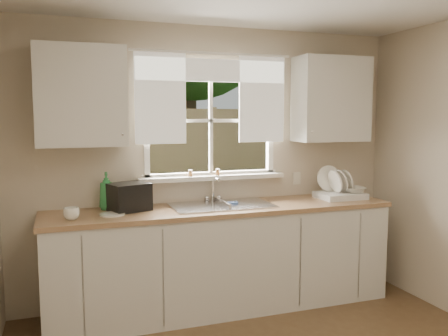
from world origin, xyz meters
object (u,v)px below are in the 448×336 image
object	(u,v)px
soap_bottle_a	(106,191)
black_appliance	(128,197)
dish_rack	(339,191)
cup	(71,214)

from	to	relation	value
soap_bottle_a	black_appliance	bearing A→B (deg)	-26.50
dish_rack	cup	xyz separation A→B (m)	(-2.45, -0.14, -0.02)
black_appliance	cup	bearing A→B (deg)	-173.08
soap_bottle_a	cup	bearing A→B (deg)	-129.76
dish_rack	black_appliance	world-z (taller)	dish_rack
dish_rack	black_appliance	size ratio (longest dim) A/B	1.37
dish_rack	black_appliance	bearing A→B (deg)	177.55
dish_rack	cup	distance (m)	2.45
black_appliance	soap_bottle_a	bearing A→B (deg)	131.66
cup	black_appliance	distance (m)	0.52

